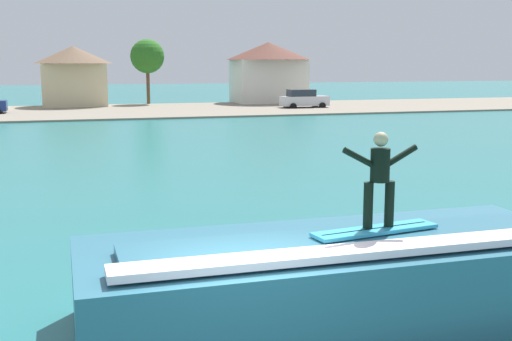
{
  "coord_description": "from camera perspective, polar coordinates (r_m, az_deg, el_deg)",
  "views": [
    {
      "loc": [
        -2.42,
        -8.16,
        4.29
      ],
      "look_at": [
        1.87,
        6.0,
        1.82
      ],
      "focal_mm": 45.1,
      "sensor_mm": 36.0,
      "label": 1
    }
  ],
  "objects": [
    {
      "name": "tree_tall_bare",
      "position": [
        68.0,
        -9.62,
        9.93
      ],
      "size": [
        3.49,
        3.49,
        6.77
      ],
      "color": "brown",
      "rests_on": "ground_plane"
    },
    {
      "name": "surfer",
      "position": [
        10.71,
        10.92,
        -0.34
      ],
      "size": [
        1.34,
        0.32,
        1.59
      ],
      "color": "black",
      "rests_on": "surfboard"
    },
    {
      "name": "house_gabled_white",
      "position": [
        69.77,
        1.11,
        9.05
      ],
      "size": [
        9.05,
        9.05,
        6.54
      ],
      "color": "silver",
      "rests_on": "ground_plane"
    },
    {
      "name": "wave_crest",
      "position": [
        11.02,
        7.13,
        -9.44
      ],
      "size": [
        8.5,
        3.15,
        1.55
      ],
      "color": "#2F6A81",
      "rests_on": "ground_plane"
    },
    {
      "name": "car_far_shore",
      "position": [
        61.71,
        4.25,
        6.34
      ],
      "size": [
        4.53,
        2.05,
        1.86
      ],
      "color": "silver",
      "rests_on": "ground_plane"
    },
    {
      "name": "house_small_cottage",
      "position": [
        66.26,
        -15.86,
        8.38
      ],
      "size": [
        7.52,
        7.52,
        5.98
      ],
      "color": "beige",
      "rests_on": "ground_plane"
    },
    {
      "name": "surfboard",
      "position": [
        10.82,
        10.54,
        -5.21
      ],
      "size": [
        2.29,
        0.81,
        0.06
      ],
      "color": "#33A5CC",
      "rests_on": "wave_crest"
    },
    {
      "name": "shoreline_bank",
      "position": [
        58.98,
        -14.54,
        5.07
      ],
      "size": [
        120.0,
        17.74,
        0.15
      ],
      "color": "gray",
      "rests_on": "ground_plane"
    }
  ]
}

